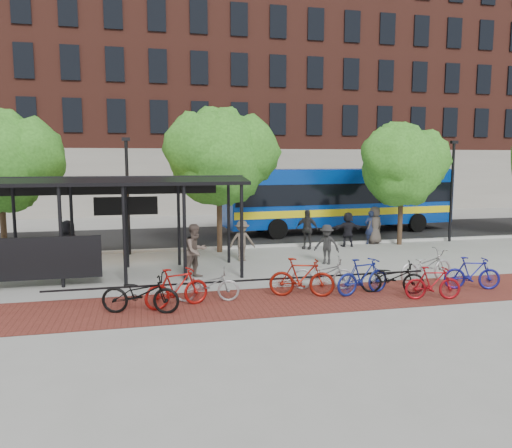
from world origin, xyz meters
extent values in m
plane|color=#9E9E99|center=(0.00, 0.00, 0.00)|extent=(160.00, 160.00, 0.00)
cube|color=black|center=(0.00, 8.00, 0.01)|extent=(160.00, 8.00, 0.01)
cube|color=#B7B7B2|center=(0.00, 4.00, 0.06)|extent=(160.00, 0.25, 0.12)
cube|color=maroon|center=(-2.00, -5.00, 0.00)|extent=(24.00, 3.00, 0.01)
cube|color=black|center=(-3.30, -4.10, 0.00)|extent=(12.00, 0.05, 0.95)
cube|color=#5E2B21|center=(10.00, 26.00, 10.00)|extent=(55.00, 14.00, 20.00)
cube|color=#7A664C|center=(-16.00, 40.00, 15.00)|extent=(22.00, 22.00, 30.00)
cylinder|color=black|center=(-11.00, 0.85, 1.65)|extent=(0.12, 0.12, 3.30)
cylinder|color=black|center=(-9.00, -1.85, 1.65)|extent=(0.12, 0.12, 3.30)
cylinder|color=black|center=(-9.00, 0.85, 1.65)|extent=(0.12, 0.12, 3.30)
cylinder|color=black|center=(-7.00, -1.85, 1.65)|extent=(0.12, 0.12, 3.30)
cylinder|color=black|center=(-7.00, 0.85, 1.65)|extent=(0.12, 0.12, 3.30)
cylinder|color=black|center=(-5.00, -1.85, 1.65)|extent=(0.12, 0.12, 3.30)
cylinder|color=black|center=(-5.00, 0.85, 1.65)|extent=(0.12, 0.12, 3.30)
cylinder|color=black|center=(-3.00, -1.85, 1.65)|extent=(0.12, 0.12, 3.30)
cylinder|color=black|center=(-3.00, 0.85, 1.65)|extent=(0.12, 0.12, 3.30)
cube|color=black|center=(-10.00, -1.90, 1.00)|extent=(4.50, 0.08, 1.40)
cube|color=black|center=(-8.00, -1.20, 3.45)|extent=(10.60, 1.65, 0.29)
cube|color=black|center=(-8.00, 0.20, 3.45)|extent=(10.60, 1.65, 0.29)
cube|color=black|center=(-8.00, 0.90, 3.05)|extent=(9.00, 0.10, 0.40)
cube|color=black|center=(-7.00, 0.95, 2.40)|extent=(2.40, 0.12, 0.70)
cube|color=#FF7200|center=(-7.00, 1.03, 2.40)|extent=(2.20, 0.02, 0.55)
cylinder|color=#382619|center=(-12.00, 3.30, 1.19)|extent=(0.24, 0.24, 2.38)
sphere|color=#2E691C|center=(-11.00, 3.50, 4.28)|extent=(3.20, 3.20, 3.20)
sphere|color=#2E691C|center=(-11.90, 3.70, 4.78)|extent=(2.80, 2.80, 2.80)
cylinder|color=#382619|center=(-3.00, 3.30, 1.26)|extent=(0.24, 0.24, 2.52)
sphere|color=#2E691C|center=(-3.00, 3.30, 4.20)|extent=(4.20, 4.20, 4.20)
sphere|color=#2E691C|center=(-1.95, 3.50, 4.50)|extent=(3.36, 3.36, 3.36)
sphere|color=#2E691C|center=(-3.84, 3.00, 4.60)|extent=(3.15, 3.15, 3.15)
sphere|color=#2E691C|center=(-2.90, 3.70, 5.00)|extent=(2.94, 2.94, 2.94)
cylinder|color=#382619|center=(6.00, 3.30, 1.14)|extent=(0.24, 0.24, 2.27)
sphere|color=#2E691C|center=(6.00, 3.30, 3.79)|extent=(3.80, 3.80, 3.80)
sphere|color=#2E691C|center=(6.95, 3.50, 4.09)|extent=(3.04, 3.04, 3.04)
sphere|color=#2E691C|center=(5.24, 3.00, 4.20)|extent=(2.85, 2.85, 2.85)
sphere|color=#2E691C|center=(6.10, 3.70, 4.59)|extent=(2.66, 2.66, 2.66)
cylinder|color=black|center=(-7.00, 3.60, 2.50)|extent=(0.14, 0.14, 5.00)
cube|color=black|center=(-7.00, 3.60, 5.05)|extent=(0.35, 0.20, 0.15)
cylinder|color=black|center=(9.00, 3.60, 2.50)|extent=(0.14, 0.14, 5.00)
cube|color=black|center=(9.00, 3.60, 5.05)|extent=(0.35, 0.20, 0.15)
cube|color=#08349C|center=(4.72, 8.09, 2.05)|extent=(13.71, 4.05, 3.10)
cube|color=black|center=(4.72, 8.09, 2.31)|extent=(13.44, 4.07, 1.13)
cube|color=yellow|center=(4.72, 8.09, 1.29)|extent=(13.58, 4.09, 0.39)
cube|color=#08349C|center=(4.72, 8.09, 3.55)|extent=(13.41, 3.74, 0.20)
cylinder|color=black|center=(0.54, 6.27, 0.54)|extent=(1.10, 0.40, 1.08)
cylinder|color=black|center=(0.29, 9.18, 0.54)|extent=(1.10, 0.40, 1.08)
cylinder|color=black|center=(9.15, 6.99, 0.54)|extent=(1.10, 0.40, 1.08)
cylinder|color=black|center=(8.91, 9.91, 0.54)|extent=(1.10, 0.40, 1.08)
imported|color=black|center=(-6.51, -5.32, 0.56)|extent=(2.25, 1.27, 1.12)
imported|color=#9C120E|center=(-5.50, -4.99, 0.57)|extent=(1.98, 1.12, 1.15)
imported|color=gray|center=(-4.60, -4.59, 0.50)|extent=(2.00, 0.94, 1.01)
imported|color=maroon|center=(-1.70, -4.71, 0.60)|extent=(2.08, 1.14, 1.20)
imported|color=gray|center=(-0.77, -4.02, 0.53)|extent=(2.12, 1.16, 1.06)
imported|color=navy|center=(0.22, -4.90, 0.58)|extent=(1.99, 0.97, 1.15)
imported|color=black|center=(1.18, -4.97, 0.51)|extent=(2.07, 1.35, 1.03)
imported|color=maroon|center=(2.02, -5.90, 0.51)|extent=(1.75, 0.79, 1.02)
imported|color=#BABABC|center=(3.04, -3.86, 0.57)|extent=(2.25, 1.11, 1.13)
imported|color=navy|center=(3.92, -5.12, 0.54)|extent=(1.86, 0.99, 1.07)
imported|color=black|center=(-9.24, 1.44, 0.92)|extent=(1.00, 1.08, 1.85)
imported|color=brown|center=(-2.41, 1.07, 0.84)|extent=(1.10, 0.65, 1.68)
imported|color=#2A2A2A|center=(1.13, 3.17, 0.93)|extent=(1.16, 0.99, 1.86)
imported|color=black|center=(3.26, 3.34, 0.84)|extent=(1.59, 0.62, 1.67)
imported|color=#48403A|center=(4.90, 3.80, 0.93)|extent=(1.04, 0.83, 1.87)
imported|color=#1C2442|center=(4.64, 3.80, 0.83)|extent=(0.67, 0.51, 1.66)
imported|color=brown|center=(-4.59, -1.50, 0.96)|extent=(1.18, 1.12, 1.93)
imported|color=#252525|center=(0.79, -0.30, 0.80)|extent=(1.18, 1.09, 1.59)
camera|label=1|loc=(-6.39, -18.89, 4.16)|focal=35.00mm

